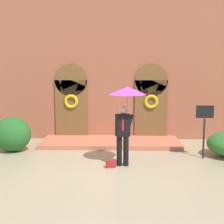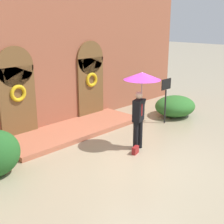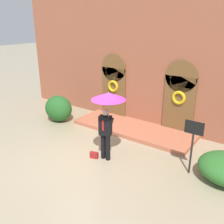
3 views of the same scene
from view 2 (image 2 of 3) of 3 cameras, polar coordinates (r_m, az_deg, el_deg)
ground_plane at (r=9.15m, az=5.40°, el=-8.30°), size 80.00×80.00×0.00m
building_facade at (r=11.40m, az=-10.97°, el=10.49°), size 14.00×2.30×5.60m
person_with_umbrella at (r=9.24m, az=5.35°, el=4.49°), size 1.10×1.10×2.36m
handbag at (r=9.35m, az=4.28°, el=-6.97°), size 0.30×0.19×0.22m
sign_post at (r=11.85m, az=9.81°, el=3.35°), size 0.56×0.06×1.72m
shrub_right at (r=13.03m, az=11.46°, el=1.07°), size 1.77×1.55×0.83m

